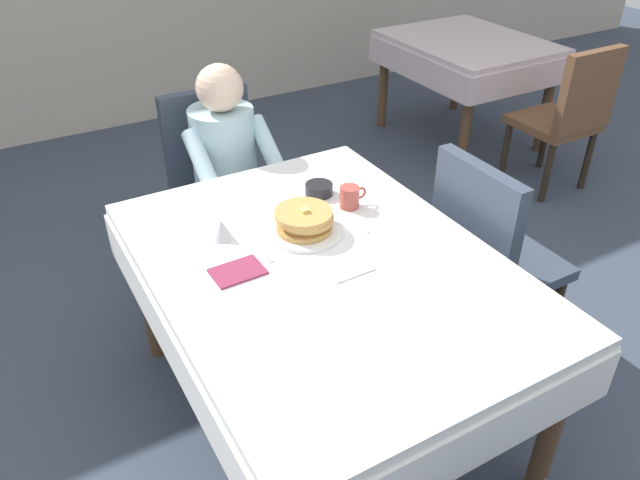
# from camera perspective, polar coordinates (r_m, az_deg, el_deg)

# --- Properties ---
(ground_plane) EXTENTS (14.00, 14.00, 0.00)m
(ground_plane) POSITION_cam_1_polar(r_m,az_deg,el_deg) (2.59, 0.35, -15.52)
(ground_plane) COLOR #3D4756
(dining_table_main) EXTENTS (1.12, 1.52, 0.74)m
(dining_table_main) POSITION_cam_1_polar(r_m,az_deg,el_deg) (2.14, 0.41, -3.99)
(dining_table_main) COLOR white
(dining_table_main) RESTS_ON ground
(chair_diner) EXTENTS (0.44, 0.45, 0.93)m
(chair_diner) POSITION_cam_1_polar(r_m,az_deg,el_deg) (3.13, -9.40, 6.00)
(chair_diner) COLOR #384251
(chair_diner) RESTS_ON ground
(diner_person) EXTENTS (0.40, 0.43, 1.12)m
(diner_person) POSITION_cam_1_polar(r_m,az_deg,el_deg) (2.94, -8.50, 7.20)
(diner_person) COLOR silver
(diner_person) RESTS_ON ground
(chair_right_side) EXTENTS (0.45, 0.44, 0.93)m
(chair_right_side) POSITION_cam_1_polar(r_m,az_deg,el_deg) (2.61, 15.18, -0.85)
(chair_right_side) COLOR #384251
(chair_right_side) RESTS_ON ground
(plate_breakfast) EXTENTS (0.28, 0.28, 0.02)m
(plate_breakfast) POSITION_cam_1_polar(r_m,az_deg,el_deg) (2.24, -1.39, 0.89)
(plate_breakfast) COLOR white
(plate_breakfast) RESTS_ON dining_table_main
(breakfast_stack) EXTENTS (0.21, 0.21, 0.08)m
(breakfast_stack) POSITION_cam_1_polar(r_m,az_deg,el_deg) (2.21, -1.41, 1.87)
(breakfast_stack) COLOR tan
(breakfast_stack) RESTS_ON plate_breakfast
(cup_coffee) EXTENTS (0.11, 0.08, 0.08)m
(cup_coffee) POSITION_cam_1_polar(r_m,az_deg,el_deg) (2.38, 2.78, 3.99)
(cup_coffee) COLOR #B24C42
(cup_coffee) RESTS_ON dining_table_main
(bowl_butter) EXTENTS (0.11, 0.11, 0.04)m
(bowl_butter) POSITION_cam_1_polar(r_m,az_deg,el_deg) (2.47, -0.09, 4.70)
(bowl_butter) COLOR black
(bowl_butter) RESTS_ON dining_table_main
(syrup_pitcher) EXTENTS (0.08, 0.08, 0.07)m
(syrup_pitcher) POSITION_cam_1_polar(r_m,az_deg,el_deg) (2.21, -9.02, 0.98)
(syrup_pitcher) COLOR silver
(syrup_pitcher) RESTS_ON dining_table_main
(fork_left_of_plate) EXTENTS (0.02, 0.18, 0.00)m
(fork_left_of_plate) POSITION_cam_1_polar(r_m,az_deg,el_deg) (2.15, -5.57, -0.84)
(fork_left_of_plate) COLOR silver
(fork_left_of_plate) RESTS_ON dining_table_main
(knife_right_of_plate) EXTENTS (0.03, 0.20, 0.00)m
(knife_right_of_plate) POSITION_cam_1_polar(r_m,az_deg,el_deg) (2.31, 3.00, 1.80)
(knife_right_of_plate) COLOR silver
(knife_right_of_plate) RESTS_ON dining_table_main
(spoon_near_edge) EXTENTS (0.15, 0.02, 0.00)m
(spoon_near_edge) POSITION_cam_1_polar(r_m,az_deg,el_deg) (2.02, 3.30, -3.26)
(spoon_near_edge) COLOR silver
(spoon_near_edge) RESTS_ON dining_table_main
(napkin_folded) EXTENTS (0.17, 0.12, 0.01)m
(napkin_folded) POSITION_cam_1_polar(r_m,az_deg,el_deg) (2.05, -7.59, -2.89)
(napkin_folded) COLOR #8C2D4C
(napkin_folded) RESTS_ON dining_table_main
(background_table_far) EXTENTS (0.92, 1.12, 0.74)m
(background_table_far) POSITION_cam_1_polar(r_m,az_deg,el_deg) (4.70, 13.33, 16.17)
(background_table_far) COLOR silver
(background_table_far) RESTS_ON ground
(background_chair_empty) EXTENTS (0.44, 0.45, 0.93)m
(background_chair_empty) POSITION_cam_1_polar(r_m,az_deg,el_deg) (4.12, 21.95, 10.86)
(background_chair_empty) COLOR brown
(background_chair_empty) RESTS_ON ground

